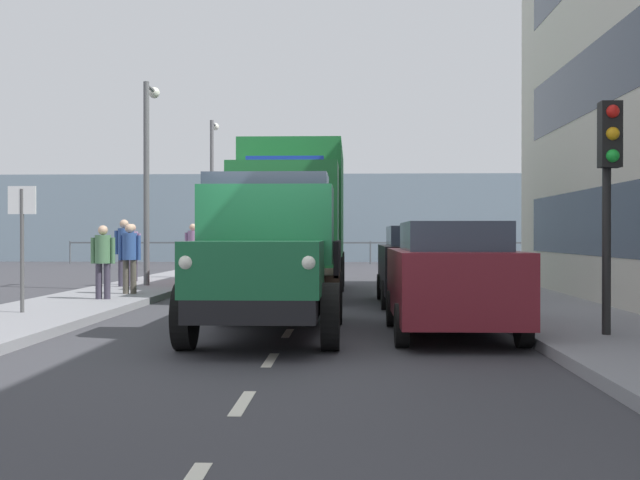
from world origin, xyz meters
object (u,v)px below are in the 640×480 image
object	(u,v)px
lorry_cargo_green	(294,214)
street_sign	(22,226)
car_red_oppositeside_0	(233,256)
traffic_light_near	(609,166)
car_black_kerbside_1	(420,264)
car_white_oppositeside_1	(257,252)
lamp_post_far	(213,180)
pedestrian_couple_b	(130,253)
pedestrian_strolling	(124,247)
pedestrian_near_railing	(193,246)
car_maroon_kerbside_near	(451,277)
truck_vintage_green	(268,259)
lamp_post_promenade	(148,162)
pedestrian_with_bag	(103,256)
pedestrian_in_dark_coat	(132,247)

from	to	relation	value
lorry_cargo_green	street_sign	xyz separation A→B (m)	(4.37, 6.87, -0.39)
car_red_oppositeside_0	traffic_light_near	distance (m)	14.49
lorry_cargo_green	car_black_kerbside_1	distance (m)	4.52
car_white_oppositeside_1	lamp_post_far	xyz separation A→B (m)	(2.42, -4.42, 2.99)
car_red_oppositeside_0	pedestrian_couple_b	size ratio (longest dim) A/B	2.86
pedestrian_strolling	traffic_light_near	world-z (taller)	traffic_light_near
pedestrian_near_railing	traffic_light_near	world-z (taller)	traffic_light_near
pedestrian_strolling	street_sign	distance (m)	7.33
lorry_cargo_green	car_maroon_kerbside_near	bearing A→B (deg)	108.77
car_red_oppositeside_0	truck_vintage_green	bearing A→B (deg)	100.69
lamp_post_promenade	pedestrian_with_bag	bearing A→B (deg)	93.27
pedestrian_near_railing	car_black_kerbside_1	bearing A→B (deg)	128.77
car_red_oppositeside_0	pedestrian_near_railing	distance (m)	2.89
car_white_oppositeside_1	pedestrian_couple_b	distance (m)	11.34
car_maroon_kerbside_near	pedestrian_near_railing	bearing A→B (deg)	-64.50
street_sign	pedestrian_with_bag	bearing A→B (deg)	-99.71
pedestrian_in_dark_coat	lamp_post_far	bearing A→B (deg)	-93.43
truck_vintage_green	pedestrian_couple_b	bearing A→B (deg)	-60.18
traffic_light_near	truck_vintage_green	bearing A→B (deg)	-8.67
pedestrian_with_bag	pedestrian_couple_b	size ratio (longest dim) A/B	0.97
pedestrian_with_bag	truck_vintage_green	bearing A→B (deg)	127.67
lorry_cargo_green	pedestrian_strolling	world-z (taller)	lorry_cargo_green
truck_vintage_green	car_red_oppositeside_0	xyz separation A→B (m)	(2.24, -11.85, -0.28)
traffic_light_near	car_black_kerbside_1	bearing A→B (deg)	-73.15
car_black_kerbside_1	pedestrian_with_bag	size ratio (longest dim) A/B	2.68
car_black_kerbside_1	pedestrian_strolling	bearing A→B (deg)	-25.49
pedestrian_with_bag	pedestrian_in_dark_coat	bearing A→B (deg)	-80.00
car_black_kerbside_1	lamp_post_promenade	world-z (taller)	lamp_post_promenade
car_maroon_kerbside_near	car_white_oppositeside_1	world-z (taller)	same
pedestrian_strolling	pedestrian_couple_b	bearing A→B (deg)	108.16
car_black_kerbside_1	pedestrian_couple_b	distance (m)	6.77
car_white_oppositeside_1	street_sign	xyz separation A→B (m)	(2.38, 15.84, 0.79)
pedestrian_strolling	truck_vintage_green	bearing A→B (deg)	116.77
lamp_post_far	pedestrian_with_bag	bearing A→B (deg)	91.86
car_red_oppositeside_0	lamp_post_far	bearing A→B (deg)	-77.22
car_red_oppositeside_0	pedestrian_in_dark_coat	bearing A→B (deg)	-3.54
car_white_oppositeside_1	lorry_cargo_green	bearing A→B (deg)	102.50
car_red_oppositeside_0	pedestrian_near_railing	size ratio (longest dim) A/B	2.69
lamp_post_far	pedestrian_strolling	bearing A→B (deg)	89.23
truck_vintage_green	car_white_oppositeside_1	size ratio (longest dim) A/B	1.39
car_black_kerbside_1	traffic_light_near	size ratio (longest dim) A/B	1.33
pedestrian_with_bag	pedestrian_near_railing	size ratio (longest dim) A/B	0.91
street_sign	car_maroon_kerbside_near	bearing A→B (deg)	165.19
truck_vintage_green	pedestrian_in_dark_coat	distance (m)	13.15
pedestrian_strolling	street_sign	xyz separation A→B (m)	(-0.21, 7.31, 0.47)
pedestrian_near_railing	street_sign	xyz separation A→B (m)	(0.74, 11.95, 0.50)
lamp_post_promenade	pedestrian_strolling	bearing A→B (deg)	61.38
pedestrian_strolling	lamp_post_far	bearing A→B (deg)	-90.77
car_maroon_kerbside_near	car_black_kerbside_1	xyz separation A→B (m)	(0.00, -5.65, -0.00)
pedestrian_in_dark_coat	car_black_kerbside_1	bearing A→B (deg)	142.87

